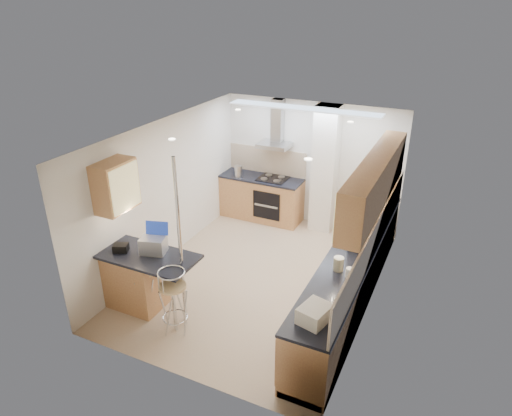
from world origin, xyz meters
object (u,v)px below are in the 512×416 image
at_px(laptop, 153,245).
at_px(bar_stool_near, 144,285).
at_px(bar_stool_end, 174,301).
at_px(bread_bin, 315,314).
at_px(microwave, 362,236).

bearing_deg(laptop, bar_stool_near, -128.81).
bearing_deg(bar_stool_end, bar_stool_near, 115.25).
relative_size(laptop, bar_stool_near, 0.37).
bearing_deg(bar_stool_end, bread_bin, -53.11).
bearing_deg(microwave, bread_bin, 168.68).
relative_size(laptop, bar_stool_end, 0.36).
distance_m(laptop, bar_stool_near, 0.63).
height_order(microwave, bread_bin, microwave).
relative_size(bar_stool_near, bar_stool_end, 0.96).
height_order(laptop, bread_bin, laptop).
bearing_deg(bread_bin, laptop, -175.81).
height_order(microwave, bar_stool_end, microwave).
bearing_deg(laptop, bar_stool_end, -50.03).
xyz_separation_m(bar_stool_end, bread_bin, (2.03, -0.09, 0.53)).
bearing_deg(laptop, bread_bin, -26.52).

